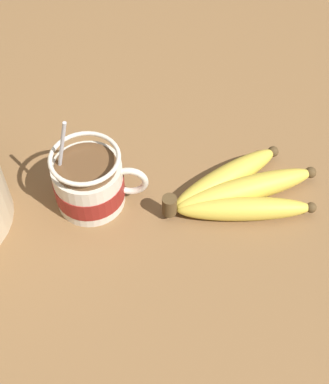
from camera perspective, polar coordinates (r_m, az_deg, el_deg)
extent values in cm
cube|color=brown|center=(75.11, -4.10, -3.29)|extent=(118.05, 118.05, 3.58)
cylinder|color=beige|center=(72.98, -8.05, 0.86)|extent=(9.38, 9.38, 7.11)
cylinder|color=maroon|center=(73.34, -8.01, 0.63)|extent=(9.58, 9.58, 3.09)
torus|color=beige|center=(71.60, -3.76, 1.16)|extent=(5.13, 0.90, 5.13)
cylinder|color=brown|center=(70.21, -8.38, 2.74)|extent=(8.18, 8.18, 0.40)
torus|color=beige|center=(69.01, -8.53, 3.62)|extent=(9.38, 9.38, 0.60)
cylinder|color=#B2B2B7|center=(70.07, -11.06, 3.36)|extent=(3.60, 0.50, 13.60)
ellipsoid|color=#B2B2B7|center=(74.85, -9.12, -0.09)|extent=(3.00, 2.00, 0.80)
cylinder|color=#4C381E|center=(71.14, 0.52, -1.52)|extent=(2.00, 2.00, 3.00)
ellipsoid|color=gold|center=(72.85, 8.48, -1.80)|extent=(18.36, 4.48, 3.28)
sphere|color=#4C381E|center=(74.86, 15.37, -1.62)|extent=(1.48, 1.48, 1.48)
ellipsoid|color=gold|center=(74.69, 8.60, 0.25)|extent=(20.14, 10.45, 3.64)
sphere|color=#4C381E|center=(78.62, 15.31, 2.02)|extent=(1.64, 1.64, 1.64)
ellipsoid|color=gold|center=(75.73, 6.60, 1.51)|extent=(16.19, 13.46, 3.57)
sphere|color=#4C381E|center=(80.13, 11.50, 4.24)|extent=(1.61, 1.61, 1.61)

